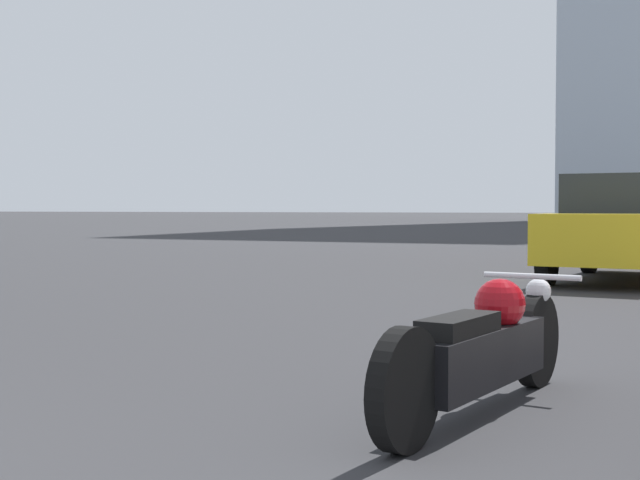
% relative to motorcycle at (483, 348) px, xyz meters
% --- Properties ---
extents(motorcycle, '(0.69, 2.39, 0.73)m').
position_rel_motorcycle_xyz_m(motorcycle, '(0.00, 0.00, 0.00)').
color(motorcycle, black).
rests_on(motorcycle, ground_plane).
extents(parked_car_yellow, '(2.12, 4.68, 1.64)m').
position_rel_motorcycle_xyz_m(parked_car_yellow, '(-0.06, 9.75, 0.47)').
color(parked_car_yellow, gold).
rests_on(parked_car_yellow, ground_plane).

